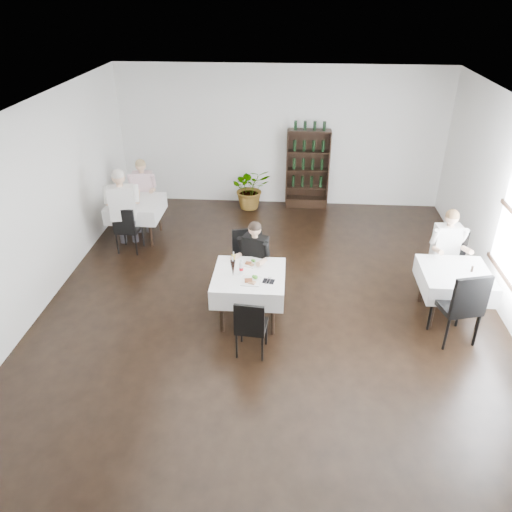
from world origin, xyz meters
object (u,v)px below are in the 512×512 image
(potted_tree, at_px, (251,188))
(diner_main, at_px, (253,256))
(main_table, at_px, (249,283))
(wine_shelf, at_px, (308,170))

(potted_tree, distance_m, diner_main, 3.63)
(main_table, xyz_separation_m, diner_main, (0.02, 0.52, 0.15))
(diner_main, bearing_deg, main_table, -91.96)
(wine_shelf, bearing_deg, diner_main, -103.10)
(wine_shelf, xyz_separation_m, main_table, (-0.90, -4.31, -0.23))
(potted_tree, bearing_deg, wine_shelf, 8.71)
(main_table, distance_m, potted_tree, 4.14)
(main_table, bearing_deg, potted_tree, 94.59)
(main_table, relative_size, diner_main, 0.78)
(potted_tree, bearing_deg, diner_main, -84.46)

